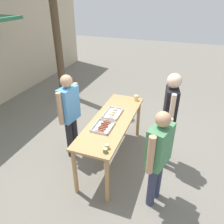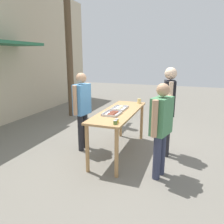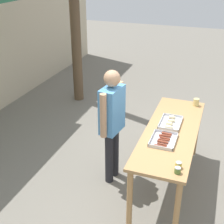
{
  "view_description": "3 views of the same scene",
  "coord_description": "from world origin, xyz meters",
  "px_view_note": "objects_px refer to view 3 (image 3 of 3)",
  "views": [
    {
      "loc": [
        -3.19,
        -1.16,
        3.0
      ],
      "look_at": [
        0.0,
        0.0,
        1.09
      ],
      "focal_mm": 35.0,
      "sensor_mm": 36.0,
      "label": 1
    },
    {
      "loc": [
        -4.22,
        -1.37,
        2.05
      ],
      "look_at": [
        -0.32,
        0.05,
        0.99
      ],
      "focal_mm": 35.0,
      "sensor_mm": 36.0,
      "label": 2
    },
    {
      "loc": [
        -3.7,
        -0.49,
        3.02
      ],
      "look_at": [
        -0.1,
        0.82,
        1.12
      ],
      "focal_mm": 50.0,
      "sensor_mm": 36.0,
      "label": 3
    }
  ],
  "objects_px": {
    "food_tray_buns": "(170,123)",
    "condiment_jar_ketchup": "(178,165)",
    "beer_cup": "(196,102)",
    "condiment_jar_mustard": "(178,170)",
    "person_server_behind_table": "(112,118)",
    "food_tray_sausages": "(164,140)"
  },
  "relations": [
    {
      "from": "food_tray_buns",
      "to": "condiment_jar_ketchup",
      "type": "xyz_separation_m",
      "value": [
        -0.98,
        -0.27,
        0.02
      ]
    },
    {
      "from": "beer_cup",
      "to": "condiment_jar_mustard",
      "type": "bearing_deg",
      "value": -179.69
    },
    {
      "from": "condiment_jar_ketchup",
      "to": "person_server_behind_table",
      "type": "bearing_deg",
      "value": 55.51
    },
    {
      "from": "person_server_behind_table",
      "to": "condiment_jar_mustard",
      "type": "bearing_deg",
      "value": -120.25
    },
    {
      "from": "food_tray_sausages",
      "to": "beer_cup",
      "type": "height_order",
      "value": "beer_cup"
    },
    {
      "from": "food_tray_buns",
      "to": "condiment_jar_mustard",
      "type": "bearing_deg",
      "value": -165.66
    },
    {
      "from": "food_tray_buns",
      "to": "condiment_jar_mustard",
      "type": "distance_m",
      "value": 1.11
    },
    {
      "from": "condiment_jar_ketchup",
      "to": "beer_cup",
      "type": "distance_m",
      "value": 1.71
    },
    {
      "from": "food_tray_sausages",
      "to": "condiment_jar_mustard",
      "type": "relative_size",
      "value": 5.63
    },
    {
      "from": "food_tray_sausages",
      "to": "beer_cup",
      "type": "relative_size",
      "value": 3.46
    },
    {
      "from": "food_tray_sausages",
      "to": "beer_cup",
      "type": "distance_m",
      "value": 1.24
    },
    {
      "from": "condiment_jar_ketchup",
      "to": "person_server_behind_table",
      "type": "relative_size",
      "value": 0.04
    },
    {
      "from": "condiment_jar_mustard",
      "to": "food_tray_buns",
      "type": "bearing_deg",
      "value": 14.34
    },
    {
      "from": "person_server_behind_table",
      "to": "beer_cup",
      "type": "bearing_deg",
      "value": -38.53
    },
    {
      "from": "food_tray_buns",
      "to": "condiment_jar_ketchup",
      "type": "height_order",
      "value": "condiment_jar_ketchup"
    },
    {
      "from": "food_tray_sausages",
      "to": "beer_cup",
      "type": "xyz_separation_m",
      "value": [
        1.21,
        -0.26,
        0.04
      ]
    },
    {
      "from": "beer_cup",
      "to": "person_server_behind_table",
      "type": "bearing_deg",
      "value": 133.93
    },
    {
      "from": "food_tray_sausages",
      "to": "condiment_jar_mustard",
      "type": "distance_m",
      "value": 0.65
    },
    {
      "from": "food_tray_sausages",
      "to": "condiment_jar_ketchup",
      "type": "distance_m",
      "value": 0.56
    },
    {
      "from": "condiment_jar_mustard",
      "to": "beer_cup",
      "type": "xyz_separation_m",
      "value": [
        1.81,
        0.01,
        0.02
      ]
    },
    {
      "from": "food_tray_sausages",
      "to": "condiment_jar_mustard",
      "type": "bearing_deg",
      "value": -155.35
    },
    {
      "from": "condiment_jar_mustard",
      "to": "beer_cup",
      "type": "distance_m",
      "value": 1.81
    }
  ]
}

